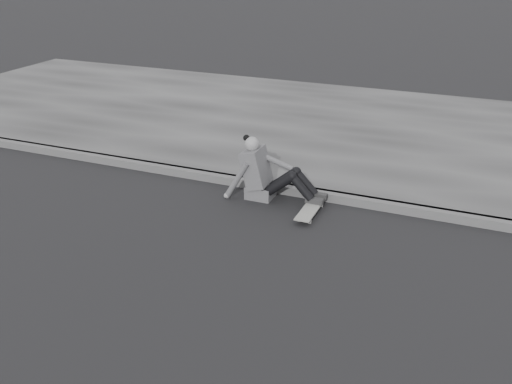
% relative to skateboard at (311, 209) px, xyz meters
% --- Properties ---
extents(ground, '(80.00, 80.00, 0.00)m').
position_rel_skateboard_xyz_m(ground, '(2.33, -2.07, -0.07)').
color(ground, black).
rests_on(ground, ground).
extents(curb, '(24.00, 0.16, 0.12)m').
position_rel_skateboard_xyz_m(curb, '(2.33, 0.51, -0.01)').
color(curb, '#4D4D4D').
rests_on(curb, ground).
extents(sidewalk, '(24.00, 6.00, 0.12)m').
position_rel_skateboard_xyz_m(sidewalk, '(2.33, 3.53, -0.01)').
color(sidewalk, '#3B3B3B').
rests_on(sidewalk, ground).
extents(skateboard, '(0.20, 0.78, 0.09)m').
position_rel_skateboard_xyz_m(skateboard, '(0.00, 0.00, 0.00)').
color(skateboard, '#A5A6A0').
rests_on(skateboard, ground).
extents(seated_woman, '(1.38, 0.46, 0.88)m').
position_rel_skateboard_xyz_m(seated_woman, '(-0.73, 0.25, 0.29)').
color(seated_woman, '#4E4E50').
rests_on(seated_woman, ground).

